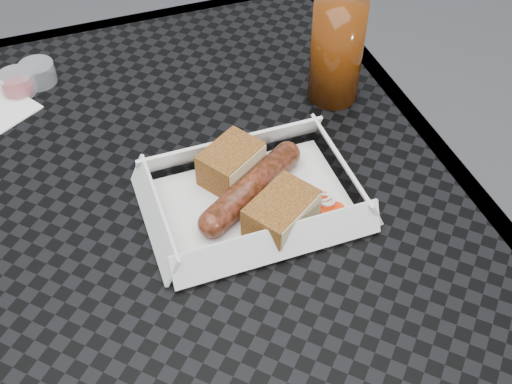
% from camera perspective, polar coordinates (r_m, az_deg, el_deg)
% --- Properties ---
extents(patio_table, '(0.80, 0.80, 0.74)m').
position_cam_1_polar(patio_table, '(0.84, -9.89, -3.71)').
color(patio_table, black).
rests_on(patio_table, ground).
extents(food_tray, '(0.22, 0.15, 0.00)m').
position_cam_1_polar(food_tray, '(0.76, -0.26, -0.93)').
color(food_tray, white).
rests_on(food_tray, patio_table).
extents(bratwurst, '(0.15, 0.11, 0.03)m').
position_cam_1_polar(bratwurst, '(0.75, -0.40, 0.41)').
color(bratwurst, maroon).
rests_on(bratwurst, food_tray).
extents(bread_near, '(0.09, 0.08, 0.05)m').
position_cam_1_polar(bread_near, '(0.77, -2.23, 2.53)').
color(bread_near, brown).
rests_on(bread_near, food_tray).
extents(bread_far, '(0.10, 0.09, 0.04)m').
position_cam_1_polar(bread_far, '(0.72, 2.27, -1.88)').
color(bread_far, brown).
rests_on(bread_far, food_tray).
extents(veg_garnish, '(0.03, 0.03, 0.00)m').
position_cam_1_polar(veg_garnish, '(0.76, 5.96, -1.19)').
color(veg_garnish, '#FF380B').
rests_on(veg_garnish, food_tray).
extents(condiment_cup_sauce, '(0.05, 0.05, 0.03)m').
position_cam_1_polar(condiment_cup_sauce, '(0.97, -20.47, 9.05)').
color(condiment_cup_sauce, maroon).
rests_on(condiment_cup_sauce, patio_table).
extents(condiment_cup_empty, '(0.05, 0.05, 0.03)m').
position_cam_1_polar(condiment_cup_empty, '(0.98, -18.84, 9.97)').
color(condiment_cup_empty, silver).
rests_on(condiment_cup_empty, patio_table).
extents(drink_glass, '(0.07, 0.07, 0.15)m').
position_cam_1_polar(drink_glass, '(0.88, 7.17, 12.30)').
color(drink_glass, '#512106').
rests_on(drink_glass, patio_table).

